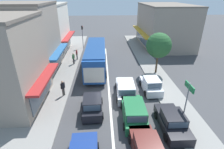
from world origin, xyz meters
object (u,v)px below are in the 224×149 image
at_px(traffic_light_downstreet, 82,33).
at_px(pedestrian_browsing_midblock, 73,58).
at_px(wagon_adjacent_lane_trail, 134,112).
at_px(pedestrian_far_walker, 63,87).
at_px(directional_road_sign, 188,94).
at_px(street_tree_right, 159,45).
at_px(wagon_queue_gap_filler, 125,89).
at_px(hatchback_behind_bus_near, 92,105).
at_px(parked_sedan_kerb_front, 172,122).
at_px(city_bus, 96,56).
at_px(parked_hatchback_kerb_second, 151,85).
at_px(pedestrian_with_handbag_near, 77,54).
at_px(hatchback_adjacent_lane_lead, 147,149).

relative_size(traffic_light_downstreet, pedestrian_browsing_midblock, 2.58).
bearing_deg(wagon_adjacent_lane_trail, pedestrian_far_walker, 148.99).
height_order(directional_road_sign, street_tree_right, street_tree_right).
xyz_separation_m(wagon_queue_gap_filler, hatchback_behind_bus_near, (-3.23, -2.51, -0.04)).
relative_size(wagon_queue_gap_filler, parked_sedan_kerb_front, 1.08).
bearing_deg(hatchback_behind_bus_near, city_bus, 89.59).
xyz_separation_m(city_bus, pedestrian_browsing_midblock, (-3.28, 1.62, -0.81)).
relative_size(parked_hatchback_kerb_second, pedestrian_with_handbag_near, 2.29).
xyz_separation_m(hatchback_behind_bus_near, pedestrian_browsing_midblock, (-3.21, 11.30, 0.36)).
bearing_deg(hatchback_behind_bus_near, parked_sedan_kerb_front, -21.69).
height_order(city_bus, hatchback_adjacent_lane_lead, city_bus).
height_order(parked_hatchback_kerb_second, traffic_light_downstreet, traffic_light_downstreet).
relative_size(wagon_queue_gap_filler, pedestrian_far_walker, 2.80).
distance_m(parked_sedan_kerb_front, directional_road_sign, 2.42).
height_order(city_bus, parked_hatchback_kerb_second, city_bus).
xyz_separation_m(hatchback_adjacent_lane_lead, pedestrian_browsing_midblock, (-6.83, 16.22, 0.36)).
bearing_deg(parked_hatchback_kerb_second, parked_sedan_kerb_front, -88.54).
bearing_deg(parked_sedan_kerb_front, hatchback_behind_bus_near, 158.31).
bearing_deg(pedestrian_far_walker, wagon_queue_gap_filler, -1.58).
relative_size(directional_road_sign, pedestrian_far_walker, 2.21).
bearing_deg(wagon_adjacent_lane_trail, parked_sedan_kerb_front, -24.46).
xyz_separation_m(wagon_queue_gap_filler, pedestrian_with_handbag_near, (-6.19, 10.62, 0.32)).
bearing_deg(pedestrian_browsing_midblock, pedestrian_far_walker, -88.86).
bearing_deg(parked_sedan_kerb_front, wagon_queue_gap_filler, 120.88).
height_order(wagon_adjacent_lane_trail, traffic_light_downstreet, traffic_light_downstreet).
relative_size(city_bus, hatchback_adjacent_lane_lead, 2.90).
bearing_deg(traffic_light_downstreet, wagon_queue_gap_filler, -71.27).
xyz_separation_m(wagon_adjacent_lane_trail, parked_hatchback_kerb_second, (2.62, 4.53, -0.04)).
bearing_deg(traffic_light_downstreet, city_bus, -75.08).
relative_size(wagon_adjacent_lane_trail, pedestrian_browsing_midblock, 2.79).
bearing_deg(pedestrian_far_walker, hatchback_behind_bus_near, -41.46).
height_order(hatchback_adjacent_lane_lead, traffic_light_downstreet, traffic_light_downstreet).
xyz_separation_m(directional_road_sign, street_tree_right, (0.53, 9.54, 1.06)).
bearing_deg(wagon_adjacent_lane_trail, directional_road_sign, -8.47).
xyz_separation_m(city_bus, parked_sedan_kerb_front, (6.14, -12.15, -1.22)).
relative_size(wagon_queue_gap_filler, pedestrian_with_handbag_near, 2.80).
relative_size(street_tree_right, pedestrian_browsing_midblock, 3.25).
height_order(hatchback_adjacent_lane_lead, wagon_adjacent_lane_trail, wagon_adjacent_lane_trail).
height_order(wagon_adjacent_lane_trail, pedestrian_far_walker, pedestrian_far_walker).
height_order(hatchback_adjacent_lane_lead, parked_hatchback_kerb_second, same).
bearing_deg(directional_road_sign, wagon_queue_gap_filler, 133.87).
relative_size(hatchback_adjacent_lane_lead, traffic_light_downstreet, 0.89).
distance_m(hatchback_adjacent_lane_lead, parked_hatchback_kerb_second, 8.60).
distance_m(parked_sedan_kerb_front, traffic_light_downstreet, 24.01).
relative_size(hatchback_adjacent_lane_lead, hatchback_behind_bus_near, 1.00).
height_order(parked_hatchback_kerb_second, pedestrian_far_walker, pedestrian_far_walker).
distance_m(hatchback_adjacent_lane_lead, directional_road_sign, 5.27).
relative_size(hatchback_behind_bus_near, pedestrian_far_walker, 2.30).
relative_size(pedestrian_with_handbag_near, pedestrian_far_walker, 1.00).
bearing_deg(parked_sedan_kerb_front, wagon_adjacent_lane_trail, 155.54).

